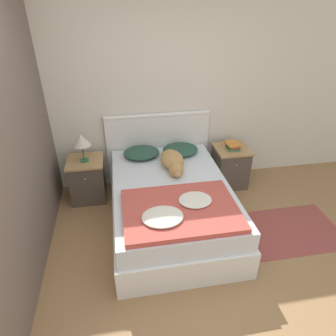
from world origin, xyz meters
name	(u,v)px	position (x,y,z in m)	size (l,w,h in m)	color
ground_plane	(183,299)	(0.00, 0.00, 0.00)	(16.00, 16.00, 0.00)	#997047
wall_back	(151,95)	(0.00, 2.13, 1.27)	(9.00, 0.06, 2.55)	silver
wall_side_left	(22,136)	(-1.35, 1.05, 1.27)	(0.06, 3.10, 2.55)	#706056
bed	(171,205)	(0.08, 1.06, 0.28)	(1.35, 1.95, 0.57)	white
headboard	(158,147)	(0.08, 2.06, 0.55)	(1.43, 0.06, 1.05)	white
nightstand_left	(88,179)	(-0.92, 1.79, 0.29)	(0.46, 0.47, 0.58)	#4C4238
nightstand_right	(230,166)	(1.08, 1.79, 0.29)	(0.46, 0.47, 0.58)	#4C4238
pillow_left	(141,153)	(-0.18, 1.79, 0.62)	(0.47, 0.40, 0.11)	#284C3D
pillow_right	(180,149)	(0.34, 1.79, 0.62)	(0.47, 0.40, 0.11)	#284C3D
quilt	(180,210)	(0.07, 0.55, 0.60)	(1.13, 0.83, 0.10)	#BC4C42
dog	(173,161)	(0.17, 1.43, 0.65)	(0.28, 0.68, 0.19)	tan
book_stack	(233,145)	(1.08, 1.78, 0.62)	(0.19, 0.23, 0.09)	#337547
table_lamp	(81,141)	(-0.92, 1.77, 0.86)	(0.23, 0.23, 0.36)	#336B4C
rug	(288,230)	(1.43, 0.69, 0.00)	(1.21, 0.82, 0.00)	#93423D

